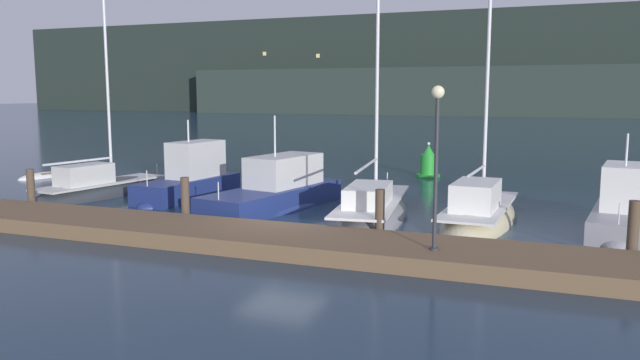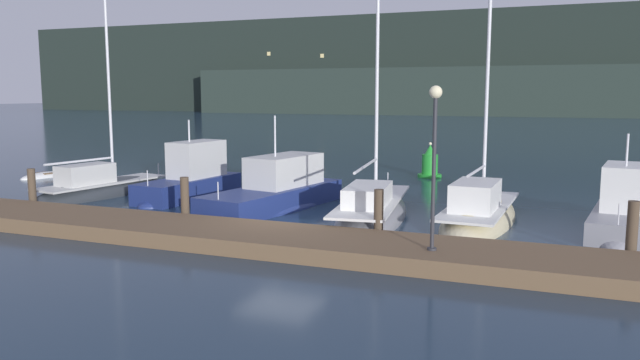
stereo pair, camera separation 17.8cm
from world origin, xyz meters
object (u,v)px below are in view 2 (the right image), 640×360
Objects in this scene: motorboat_berth_6 at (622,221)px; channel_buoy at (430,165)px; sailboat_berth_1 at (102,192)px; dock_lamppost at (435,142)px; motorboat_berth_2 at (191,187)px; motorboat_berth_3 at (275,198)px; sailboat_berth_5 at (479,218)px; rowboat_adrift at (45,177)px; sailboat_berth_4 at (372,215)px.

motorboat_berth_6 reaches higher than channel_buoy.
sailboat_berth_1 is 2.30× the size of dock_lamppost.
sailboat_berth_1 is 1.60× the size of motorboat_berth_2.
motorboat_berth_6 is (12.01, 0.19, 0.00)m from motorboat_berth_3.
sailboat_berth_1 is 0.82× the size of sailboat_berth_5.
motorboat_berth_3 is 1.39× the size of motorboat_berth_6.
motorboat_berth_3 is 11.46m from channel_buoy.
sailboat_berth_1 is 7.69m from rowboat_adrift.
sailboat_berth_4 is at bearing -2.69° from sailboat_berth_1.
motorboat_berth_3 reaches higher than channel_buoy.
dock_lamppost is (15.39, -5.81, 3.04)m from sailboat_berth_1.
sailboat_berth_4 is at bearing -167.44° from sailboat_berth_5.
sailboat_berth_4 is 7.33× the size of channel_buoy.
dock_lamppost is at bearing -39.62° from motorboat_berth_3.
sailboat_berth_5 reaches higher than dock_lamppost.
sailboat_berth_1 is at bearing 159.31° from dock_lamppost.
dock_lamppost reaches higher than motorboat_berth_2.
sailboat_berth_5 is (15.78, 0.21, 0.01)m from sailboat_berth_1.
sailboat_berth_5 is at bearing -177.96° from motorboat_berth_6.
motorboat_berth_3 is at bearing -10.30° from motorboat_berth_2.
motorboat_berth_2 is 12.86m from channel_buoy.
motorboat_berth_6 is 1.36× the size of dock_lamppost.
sailboat_berth_4 is 2.41× the size of motorboat_berth_6.
dock_lamppost reaches higher than motorboat_berth_6.
sailboat_berth_4 reaches higher than sailboat_berth_5.
sailboat_berth_5 reaches higher than channel_buoy.
motorboat_berth_6 is at bearing 1.05° from sailboat_berth_1.
motorboat_berth_2 reaches higher than channel_buoy.
dock_lamppost is 24.31m from rowboat_adrift.
channel_buoy reaches higher than rowboat_adrift.
dock_lamppost is at bearing -30.40° from motorboat_berth_2.
channel_buoy is 0.64× the size of rowboat_adrift.
sailboat_berth_5 is (7.62, 0.04, -0.22)m from motorboat_berth_3.
motorboat_berth_2 is at bearing 176.42° from sailboat_berth_5.
motorboat_berth_3 is at bearing -179.08° from motorboat_berth_6.
channel_buoy is at bearing 21.70° from rowboat_adrift.
rowboat_adrift is at bearing 166.01° from motorboat_berth_2.
motorboat_berth_2 is 1.44× the size of dock_lamppost.
channel_buoy is 20.07m from rowboat_adrift.
motorboat_berth_2 is 0.44× the size of sailboat_berth_4.
rowboat_adrift is at bearing 167.60° from sailboat_berth_4.
motorboat_berth_3 is 4.23× the size of channel_buoy.
sailboat_berth_1 reaches higher than motorboat_berth_6.
sailboat_berth_1 is 0.70× the size of sailboat_berth_4.
sailboat_berth_4 is (4.08, -0.75, -0.22)m from motorboat_berth_3.
channel_buoy is at bearing 109.98° from sailboat_berth_5.
sailboat_berth_5 is at bearing 12.56° from sailboat_berth_4.
sailboat_berth_5 is 2.07× the size of motorboat_berth_6.
motorboat_berth_2 reaches higher than motorboat_berth_6.
sailboat_berth_1 is 1.70× the size of motorboat_berth_6.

